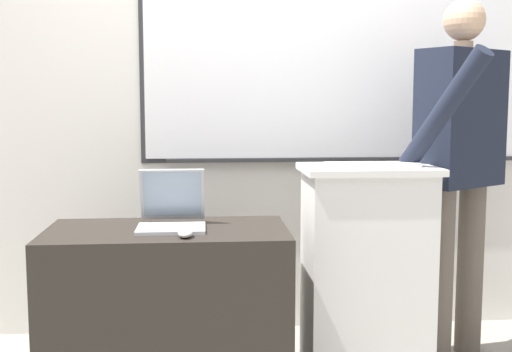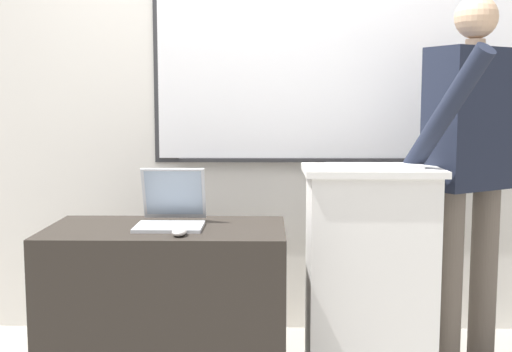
# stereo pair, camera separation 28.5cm
# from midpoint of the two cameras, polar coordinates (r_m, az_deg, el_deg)

# --- Properties ---
(back_wall) EXTENTS (6.40, 0.17, 2.84)m
(back_wall) POSITION_cam_midpoint_polar(r_m,az_deg,el_deg) (3.59, 3.12, 8.84)
(back_wall) COLOR silver
(back_wall) RESTS_ON ground_plane
(lectern_podium) EXTENTS (0.60, 0.42, 0.99)m
(lectern_podium) POSITION_cam_midpoint_polar(r_m,az_deg,el_deg) (3.03, 12.70, -8.52)
(lectern_podium) COLOR silver
(lectern_podium) RESTS_ON ground_plane
(side_desk) EXTENTS (1.04, 0.56, 0.74)m
(side_desk) POSITION_cam_midpoint_polar(r_m,az_deg,el_deg) (2.90, -5.09, -11.71)
(side_desk) COLOR #28231E
(side_desk) RESTS_ON ground_plane
(person_presenter) EXTENTS (0.62, 0.75, 1.76)m
(person_presenter) POSITION_cam_midpoint_polar(r_m,az_deg,el_deg) (3.22, 21.06, 1.74)
(person_presenter) COLOR brown
(person_presenter) RESTS_ON ground_plane
(laptop) EXTENTS (0.29, 0.31, 0.25)m
(laptop) POSITION_cam_midpoint_polar(r_m,az_deg,el_deg) (2.84, -4.67, -2.97)
(laptop) COLOR #B7BABF
(laptop) RESTS_ON side_desk
(wireless_keyboard) EXTENTS (0.41, 0.14, 0.02)m
(wireless_keyboard) POSITION_cam_midpoint_polar(r_m,az_deg,el_deg) (2.89, 13.26, 0.86)
(wireless_keyboard) COLOR silver
(wireless_keyboard) RESTS_ON lectern_podium
(computer_mouse_by_laptop) EXTENTS (0.06, 0.10, 0.03)m
(computer_mouse_by_laptop) POSITION_cam_midpoint_polar(r_m,az_deg,el_deg) (2.62, -3.75, -5.00)
(computer_mouse_by_laptop) COLOR silver
(computer_mouse_by_laptop) RESTS_ON side_desk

